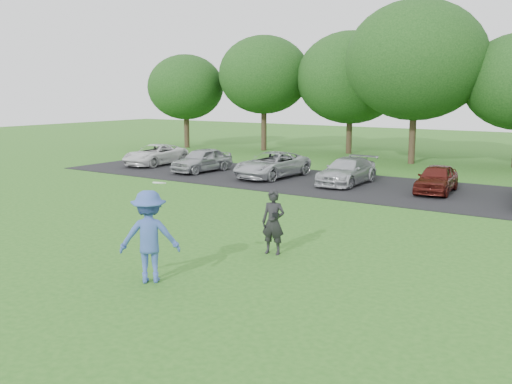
{
  "coord_description": "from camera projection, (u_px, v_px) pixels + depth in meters",
  "views": [
    {
      "loc": [
        8.19,
        -8.67,
        3.92
      ],
      "look_at": [
        0.0,
        3.5,
        1.3
      ],
      "focal_mm": 40.0,
      "sensor_mm": 36.0,
      "label": 1
    }
  ],
  "objects": [
    {
      "name": "frisbee_player",
      "position": [
        149.0,
        236.0,
        11.71
      ],
      "size": [
        1.41,
        1.34,
        2.14
      ],
      "color": "#3D59AD",
      "rests_on": "ground"
    },
    {
      "name": "parked_cars",
      "position": [
        427.0,
        177.0,
        22.08
      ],
      "size": [
        28.07,
        5.01,
        1.24
      ],
      "color": "silver",
      "rests_on": "parking_lot"
    },
    {
      "name": "ground",
      "position": [
        165.0,
        275.0,
        12.27
      ],
      "size": [
        100.0,
        100.0,
        0.0
      ],
      "primitive_type": "plane",
      "color": "#2A641C",
      "rests_on": "ground"
    },
    {
      "name": "camera_bystander",
      "position": [
        273.0,
        222.0,
        13.74
      ],
      "size": [
        0.63,
        0.48,
        1.57
      ],
      "color": "black",
      "rests_on": "ground"
    },
    {
      "name": "parking_lot",
      "position": [
        388.0,
        189.0,
        22.88
      ],
      "size": [
        32.0,
        6.5,
        0.03
      ],
      "primitive_type": "cube",
      "color": "black",
      "rests_on": "ground"
    },
    {
      "name": "tree_row",
      "position": [
        490.0,
        71.0,
        29.17
      ],
      "size": [
        42.39,
        9.85,
        8.64
      ],
      "color": "#38281C",
      "rests_on": "ground"
    }
  ]
}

